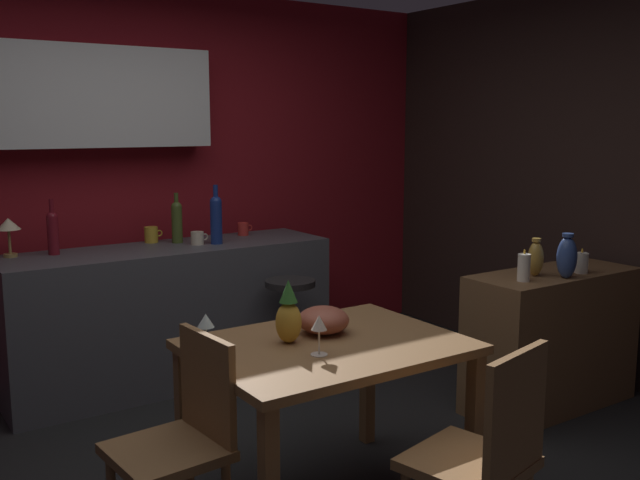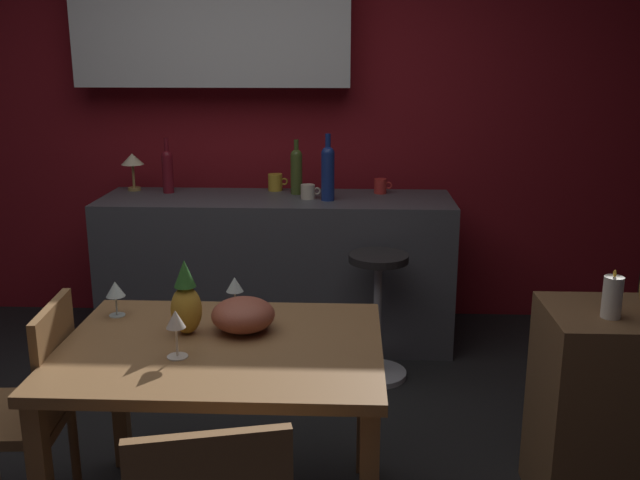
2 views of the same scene
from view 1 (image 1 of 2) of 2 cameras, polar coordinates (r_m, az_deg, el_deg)
The scene contains 24 objects.
wall_kitchen_back at distance 5.05m, azimuth -16.23°, elevation 5.84°, with size 5.20×0.33×2.60m.
wall_side_right at distance 5.15m, azimuth 19.95°, elevation 4.45°, with size 0.10×4.40×2.60m, color #33231E.
dining_table at distance 3.18m, azimuth 0.62°, elevation -9.78°, with size 1.14×0.87×0.74m.
kitchen_counter at distance 4.79m, azimuth -11.81°, elevation -5.85°, with size 2.10×0.60×0.90m, color #4C4C51.
sideboard_cabinet at distance 4.52m, azimuth 17.91°, elevation -7.54°, with size 1.10×0.44×0.82m, color brown.
chair_near_window at distance 2.88m, azimuth -10.93°, elevation -15.23°, with size 0.43×0.43×0.89m.
chair_by_doorway at distance 2.73m, azimuth 12.98°, elevation -16.48°, with size 0.48×0.48×0.92m.
bar_stool at distance 4.62m, azimuth -2.37°, elevation -7.19°, with size 0.34×0.34×0.70m.
wine_glass_left at distance 3.12m, azimuth -9.12°, elevation -6.42°, with size 0.07×0.07×0.14m.
wine_glass_right at distance 2.95m, azimuth -0.08°, elevation -6.80°, with size 0.07×0.07×0.17m.
wine_glass_center at distance 3.38m, azimuth -2.48°, elevation -5.07°, with size 0.07×0.07×0.14m.
pineapple_centerpiece at distance 3.12m, azimuth -2.52°, elevation -6.05°, with size 0.11×0.11×0.28m.
fruit_bowl at distance 3.26m, azimuth 0.26°, elevation -6.39°, with size 0.24×0.24×0.12m, color #9E4C38.
wine_bottle_ruby at distance 4.59m, azimuth -20.51°, elevation 0.70°, with size 0.07×0.07×0.34m.
wine_bottle_cobalt at distance 4.73m, azimuth -8.28°, elevation 1.80°, with size 0.08×0.08×0.39m.
wine_bottle_olive at distance 4.82m, azimuth -11.33°, elevation 1.57°, with size 0.07×0.07×0.33m.
cup_red at distance 5.09m, azimuth -6.12°, elevation 0.88°, with size 0.11×0.08×0.09m.
cup_cream at distance 4.74m, azimuth -9.73°, elevation 0.15°, with size 0.12×0.08×0.09m.
cup_mustard at distance 4.88m, azimuth -13.28°, elevation 0.42°, with size 0.12×0.09×0.10m.
counter_lamp at distance 4.60m, azimuth -23.56°, elevation 0.96°, with size 0.14×0.14×0.23m.
pillar_candle_tall at distance 4.44m, azimuth 20.11°, elevation -1.72°, with size 0.08×0.08×0.15m.
pillar_candle_short at distance 4.11m, azimuth 15.93°, elevation -2.12°, with size 0.07×0.07×0.18m.
vase_ceramic_blue at distance 4.25m, azimuth 19.07°, elevation -1.29°, with size 0.11×0.11×0.26m.
vase_brass at distance 4.26m, azimuth 16.79°, elevation -1.41°, with size 0.09×0.09×0.22m.
Camera 1 is at (-1.60, -2.73, 1.68)m, focal length 40.18 mm.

